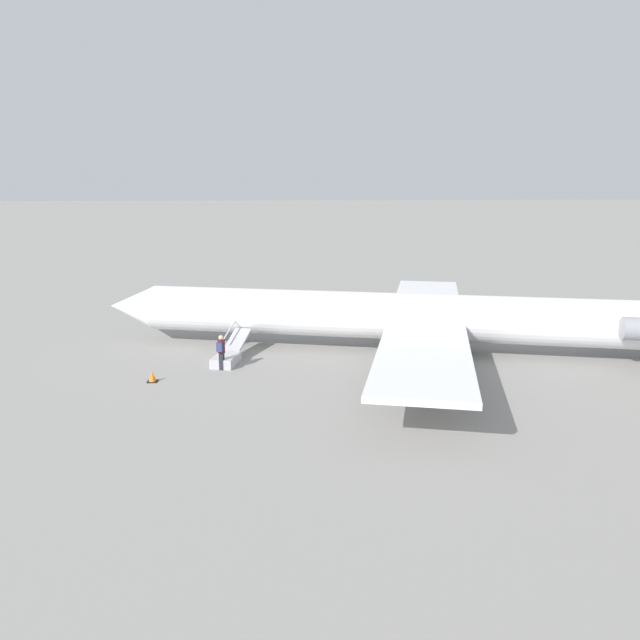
{
  "coord_description": "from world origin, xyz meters",
  "views": [
    {
      "loc": [
        7.09,
        32.39,
        8.99
      ],
      "look_at": [
        4.28,
        -0.32,
        1.75
      ],
      "focal_mm": 35.0,
      "sensor_mm": 36.0,
      "label": 1
    }
  ],
  "objects": [
    {
      "name": "traffic_cone_near_stairs",
      "position": [
        12.46,
        4.31,
        0.24
      ],
      "size": [
        0.47,
        0.47,
        0.52
      ],
      "color": "black",
      "rests_on": "ground"
    },
    {
      "name": "passenger",
      "position": [
        9.39,
        2.68,
        1.0
      ],
      "size": [
        0.41,
        0.56,
        1.74
      ],
      "rotation": [
        0.0,
        0.0,
        -1.83
      ],
      "color": "#23232D",
      "rests_on": "ground"
    },
    {
      "name": "boarding_stairs",
      "position": [
        9.14,
        1.47,
        0.37
      ],
      "size": [
        2.01,
        4.14,
        1.66
      ],
      "rotation": [
        0.0,
        0.0,
        -1.83
      ],
      "color": "#B2B2B7",
      "rests_on": "ground"
    },
    {
      "name": "airplane_main",
      "position": [
        -0.94,
        0.25,
        1.96
      ],
      "size": [
        33.62,
        26.28,
        6.59
      ],
      "rotation": [
        0.0,
        0.0,
        -0.26
      ],
      "color": "white",
      "rests_on": "ground"
    },
    {
      "name": "ground_plane",
      "position": [
        0.0,
        0.0,
        0.0
      ],
      "size": [
        600.0,
        600.0,
        0.0
      ],
      "primitive_type": "plane",
      "color": "gray"
    }
  ]
}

